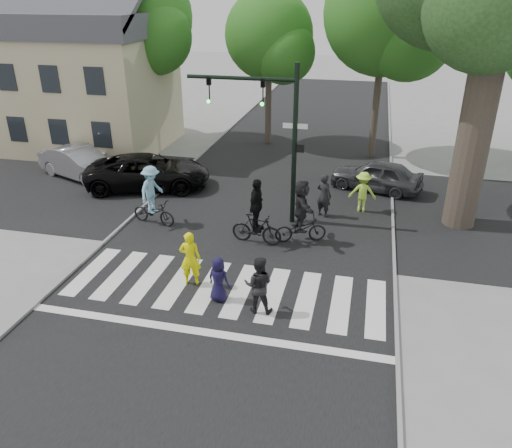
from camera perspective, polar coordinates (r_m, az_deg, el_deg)
The scene contains 23 objects.
ground at distance 14.58m, azimuth -4.67°, elevation -9.39°, with size 120.00×120.00×0.00m, color gray.
road_stem at distance 18.73m, azimuth -0.10°, elevation -0.87°, with size 10.00×70.00×0.01m, color black.
road_cross at distance 21.40m, azimuth 1.75°, elevation 2.59°, with size 70.00×10.00×0.01m, color black.
curb_left at distance 20.36m, azimuth -14.07°, elevation 0.70°, with size 0.10×70.00×0.10m, color gray.
curb_right at distance 18.35m, azimuth 15.46°, elevation -2.31°, with size 0.10×70.00×0.10m, color gray.
crosswalk at distance 15.09m, azimuth -3.91°, elevation -7.98°, with size 10.00×3.85×0.01m.
traffic_signal at distance 18.42m, azimuth 1.86°, elevation 11.58°, with size 4.45×0.29×6.00m.
bg_tree_0 at distance 32.59m, azimuth -20.86°, elevation 20.09°, with size 5.46×5.20×8.97m.
bg_tree_1 at distance 29.67m, azimuth -12.82°, elevation 21.65°, with size 6.09×5.80×9.80m.
bg_tree_2 at distance 28.63m, azimuth 1.93°, elevation 20.34°, with size 5.04×4.80×8.40m.
bg_tree_3 at distance 26.66m, azimuth 15.21°, elevation 21.69°, with size 6.30×6.00×10.20m.
house at distance 29.96m, azimuth -18.54°, elevation 15.52°, with size 8.40×8.10×8.82m.
pedestrian_woman at distance 15.26m, azimuth -7.54°, elevation -3.91°, with size 0.64×0.42×1.77m, color #EFEE03.
pedestrian_child at distance 14.49m, azimuth -4.31°, elevation -6.33°, with size 0.68×0.44×1.39m, color black.
pedestrian_adult at distance 13.90m, azimuth 0.29°, elevation -6.97°, with size 0.83×0.65×1.71m, color black.
cyclist_left at distance 19.39m, azimuth -11.74°, elevation 2.78°, with size 1.93×1.31×2.33m.
cyclist_mid at distance 17.50m, azimuth 0.07°, elevation 0.73°, with size 1.89×1.16×2.42m.
cyclist_right at distance 17.67m, azimuth 5.19°, elevation 1.06°, with size 1.95×1.80×2.34m.
car_suv at distance 23.17m, azimuth -12.23°, elevation 5.84°, with size 2.54×5.50×1.53m, color black.
car_silver at distance 25.39m, azimuth -19.48°, elevation 6.61°, with size 1.57×4.50×1.48m, color gray.
car_grey at distance 23.08m, azimuth 13.58°, elevation 5.43°, with size 1.63×4.05×1.38m, color #353639.
bystander_hivis at distance 20.62m, azimuth 12.09°, elevation 3.61°, with size 1.09×0.62×1.68m, color #B5F140.
bystander_dark at distance 19.86m, azimuth 7.77°, elevation 3.25°, with size 0.65×0.43×1.78m, color black.
Camera 1 is at (3.86, -11.35, 8.29)m, focal length 35.00 mm.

